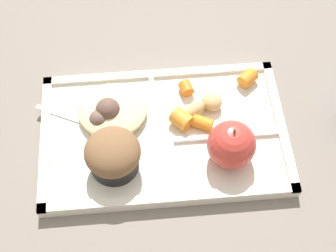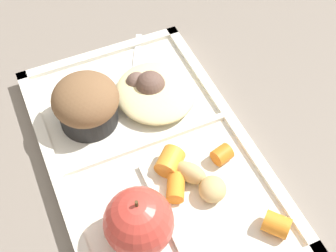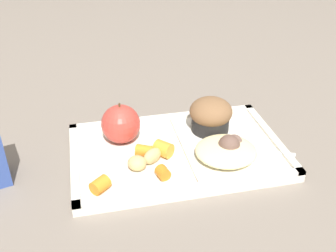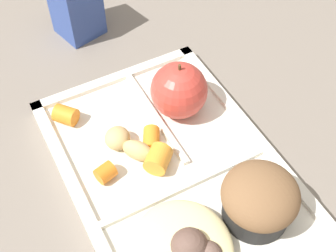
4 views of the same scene
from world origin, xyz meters
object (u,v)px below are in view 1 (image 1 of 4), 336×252
object	(u,v)px
lunch_tray	(164,135)
plastic_fork	(87,123)
bran_muffin	(113,155)
green_apple	(231,145)

from	to	relation	value
lunch_tray	plastic_fork	xyz separation A→B (m)	(0.12, -0.03, 0.01)
lunch_tray	plastic_fork	size ratio (longest dim) A/B	2.63
lunch_tray	bran_muffin	world-z (taller)	bran_muffin
green_apple	plastic_fork	distance (m)	0.23
green_apple	plastic_fork	xyz separation A→B (m)	(0.22, -0.08, -0.04)
lunch_tray	green_apple	world-z (taller)	green_apple
green_apple	bran_muffin	distance (m)	0.17
lunch_tray	green_apple	xyz separation A→B (m)	(-0.10, 0.05, 0.04)
lunch_tray	green_apple	size ratio (longest dim) A/B	4.82
bran_muffin	lunch_tray	bearing A→B (deg)	-147.12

